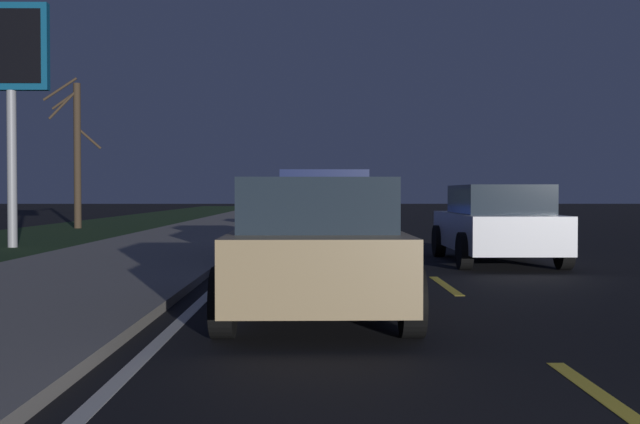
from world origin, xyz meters
name	(u,v)px	position (x,y,z in m)	size (l,w,h in m)	color
ground	(367,230)	(27.00, 0.00, 0.00)	(144.00, 144.00, 0.00)	black
sidewalk_shoulder	(214,229)	(27.00, 5.70, 0.06)	(108.00, 4.00, 0.12)	gray
grass_verge	(78,230)	(27.00, 10.70, 0.00)	(108.00, 6.00, 0.01)	#1E3819
lane_markings	(299,228)	(28.63, 2.55, 0.00)	(108.00, 3.54, 0.01)	yellow
pickup_truck	(325,213)	(14.00, 1.75, 0.98)	(5.46, 2.35, 1.87)	#141E4C
sedan_tan	(316,246)	(6.91, 1.94, 0.78)	(4.42, 2.06, 1.54)	#9E845B
sedan_white	(496,223)	(13.52, -1.65, 0.78)	(4.41, 2.03, 1.54)	silver
sedan_blue	(319,210)	(25.48, 1.80, 0.78)	(4.44, 2.08, 1.54)	navy
gas_price_sign	(11,66)	(17.94, 9.64, 4.61)	(0.27, 1.90, 6.18)	#99999E
bare_tree_far	(76,151)	(28.76, 11.29, 3.05)	(0.79, 2.11, 5.92)	#423323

